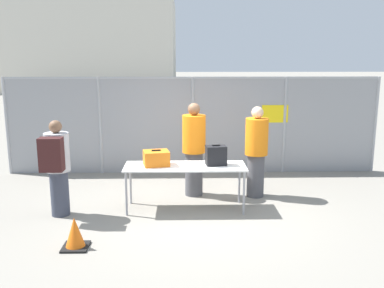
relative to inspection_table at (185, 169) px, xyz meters
name	(u,v)px	position (x,y,z in m)	size (l,w,h in m)	color
ground_plane	(196,211)	(0.19, -0.12, -0.73)	(120.00, 120.00, 0.00)	gray
fence_section	(193,123)	(0.20, 2.40, 0.42)	(8.46, 0.07, 2.20)	#9EA0A5
inspection_table	(185,169)	(0.00, 0.00, 0.00)	(2.11, 0.72, 0.79)	silver
suitcase_orange	(156,158)	(-0.50, 0.04, 0.19)	(0.49, 0.44, 0.28)	orange
suitcase_black	(216,155)	(0.54, 0.03, 0.23)	(0.37, 0.27, 0.37)	black
traveler_hooded	(57,165)	(-2.13, -0.30, 0.17)	(0.40, 0.63, 1.63)	#383D4C
security_worker_near	(194,148)	(0.17, 0.78, 0.20)	(0.45, 0.45, 1.80)	#4C4C51
security_worker_far	(256,151)	(1.36, 0.67, 0.17)	(0.43, 0.43, 1.74)	#4C4C51
utility_trailer	(235,134)	(1.50, 5.10, -0.33)	(3.88, 2.29, 0.68)	#4C6B47
distant_hangar	(96,45)	(-6.91, 27.89, 2.69)	(12.53, 11.89, 6.85)	beige
traffic_cone	(75,234)	(-1.57, -1.53, -0.53)	(0.36, 0.36, 0.45)	black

